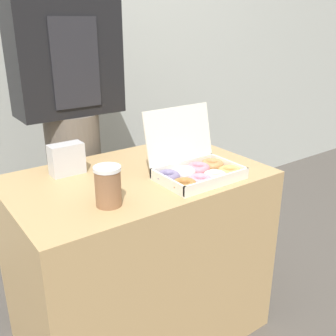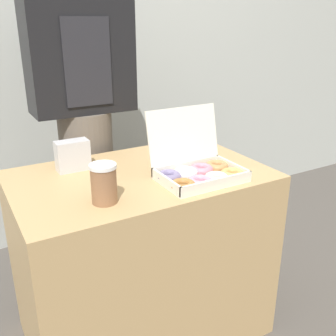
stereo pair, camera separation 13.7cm
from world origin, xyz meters
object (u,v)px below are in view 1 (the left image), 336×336
at_px(person_customer, 70,111).
at_px(napkin_holder, 67,159).
at_px(coffee_cup, 108,186).
at_px(donut_box, 196,169).

bearing_deg(person_customer, napkin_holder, -116.20).
height_order(coffee_cup, napkin_holder, coffee_cup).
height_order(donut_box, napkin_holder, donut_box).
xyz_separation_m(donut_box, person_customer, (-0.21, 0.63, 0.13)).
distance_m(donut_box, napkin_holder, 0.49).
bearing_deg(donut_box, napkin_holder, 139.78).
bearing_deg(napkin_holder, donut_box, -40.22).
relative_size(coffee_cup, napkin_holder, 1.03).
distance_m(donut_box, coffee_cup, 0.37).
bearing_deg(person_customer, coffee_cup, -103.51).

